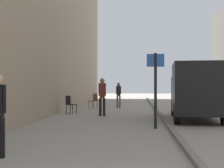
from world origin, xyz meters
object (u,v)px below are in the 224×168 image
(cafe_chair_by_doorway, at_px, (94,100))
(street_sign_post, at_px, (156,84))
(pedestrian_mid_block, at_px, (119,93))
(cafe_chair_near_window, at_px, (70,103))
(delivery_van, at_px, (196,90))
(pedestrian_main_foreground, at_px, (102,94))

(cafe_chair_by_doorway, bearing_deg, street_sign_post, 154.78)
(pedestrian_mid_block, xyz_separation_m, cafe_chair_near_window, (-2.28, -4.51, -0.39))
(delivery_van, bearing_deg, street_sign_post, -118.91)
(delivery_van, distance_m, cafe_chair_near_window, 6.54)
(street_sign_post, xyz_separation_m, cafe_chair_near_window, (-4.08, 5.46, -1.00))
(pedestrian_mid_block, distance_m, street_sign_post, 10.15)
(pedestrian_main_foreground, xyz_separation_m, pedestrian_mid_block, (0.48, 5.68, -0.11))
(pedestrian_mid_block, bearing_deg, cafe_chair_by_doorway, 22.91)
(delivery_van, bearing_deg, pedestrian_main_foreground, 165.44)
(pedestrian_mid_block, distance_m, cafe_chair_near_window, 5.07)
(pedestrian_mid_block, xyz_separation_m, street_sign_post, (1.80, -9.97, 0.61))
(pedestrian_main_foreground, height_order, delivery_van, delivery_van)
(delivery_van, distance_m, street_sign_post, 3.44)
(delivery_van, xyz_separation_m, cafe_chair_by_doorway, (-5.20, 6.39, -0.73))
(street_sign_post, height_order, cafe_chair_by_doorway, street_sign_post)
(pedestrian_main_foreground, distance_m, pedestrian_mid_block, 5.70)
(pedestrian_main_foreground, xyz_separation_m, cafe_chair_by_doorway, (-1.03, 4.96, -0.50))
(pedestrian_main_foreground, height_order, cafe_chair_by_doorway, pedestrian_main_foreground)
(pedestrian_main_foreground, bearing_deg, cafe_chair_by_doorway, 102.47)
(street_sign_post, height_order, cafe_chair_near_window, street_sign_post)
(pedestrian_mid_block, xyz_separation_m, delivery_van, (3.68, -7.11, 0.34))
(cafe_chair_near_window, bearing_deg, pedestrian_main_foreground, 13.88)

